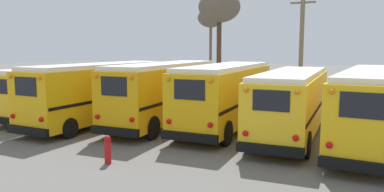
{
  "coord_description": "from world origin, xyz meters",
  "views": [
    {
      "loc": [
        8.27,
        -17.52,
        4.11
      ],
      "look_at": [
        0.0,
        -0.11,
        1.64
      ],
      "focal_mm": 35.0,
      "sensor_mm": 36.0,
      "label": 1
    }
  ],
  "objects_px": {
    "school_bus_0": "(67,89)",
    "school_bus_2": "(165,91)",
    "school_bus_3": "(226,94)",
    "school_bus_5": "(372,104)",
    "bare_tree_0": "(219,8)",
    "bare_tree_1": "(211,19)",
    "school_bus_1": "(101,91)",
    "school_bus_4": "(292,101)",
    "fire_hydrant": "(108,149)",
    "utility_pole": "(301,45)"
  },
  "relations": [
    {
      "from": "school_bus_4",
      "to": "fire_hydrant",
      "type": "xyz_separation_m",
      "value": [
        -5.1,
        -7.2,
        -1.15
      ]
    },
    {
      "from": "school_bus_3",
      "to": "school_bus_5",
      "type": "distance_m",
      "value": 6.77
    },
    {
      "from": "school_bus_4",
      "to": "bare_tree_1",
      "type": "distance_m",
      "value": 26.13
    },
    {
      "from": "utility_pole",
      "to": "fire_hydrant",
      "type": "height_order",
      "value": "utility_pole"
    },
    {
      "from": "school_bus_2",
      "to": "bare_tree_1",
      "type": "height_order",
      "value": "bare_tree_1"
    },
    {
      "from": "utility_pole",
      "to": "school_bus_4",
      "type": "bearing_deg",
      "value": -82.48
    },
    {
      "from": "school_bus_1",
      "to": "bare_tree_1",
      "type": "relative_size",
      "value": 1.17
    },
    {
      "from": "school_bus_2",
      "to": "school_bus_3",
      "type": "height_order",
      "value": "school_bus_2"
    },
    {
      "from": "school_bus_0",
      "to": "bare_tree_0",
      "type": "height_order",
      "value": "bare_tree_0"
    },
    {
      "from": "school_bus_1",
      "to": "bare_tree_0",
      "type": "height_order",
      "value": "bare_tree_0"
    },
    {
      "from": "school_bus_3",
      "to": "bare_tree_0",
      "type": "height_order",
      "value": "bare_tree_0"
    },
    {
      "from": "school_bus_1",
      "to": "utility_pole",
      "type": "height_order",
      "value": "utility_pole"
    },
    {
      "from": "school_bus_4",
      "to": "bare_tree_0",
      "type": "height_order",
      "value": "bare_tree_0"
    },
    {
      "from": "bare_tree_1",
      "to": "school_bus_1",
      "type": "bearing_deg",
      "value": -82.42
    },
    {
      "from": "school_bus_5",
      "to": "bare_tree_0",
      "type": "bearing_deg",
      "value": 131.82
    },
    {
      "from": "school_bus_5",
      "to": "bare_tree_0",
      "type": "xyz_separation_m",
      "value": [
        -12.45,
        13.91,
        5.86
      ]
    },
    {
      "from": "school_bus_1",
      "to": "bare_tree_0",
      "type": "relative_size",
      "value": 1.1
    },
    {
      "from": "school_bus_2",
      "to": "utility_pole",
      "type": "relative_size",
      "value": 1.15
    },
    {
      "from": "school_bus_3",
      "to": "fire_hydrant",
      "type": "distance_m",
      "value": 7.8
    },
    {
      "from": "school_bus_3",
      "to": "school_bus_1",
      "type": "bearing_deg",
      "value": -166.92
    },
    {
      "from": "school_bus_4",
      "to": "school_bus_5",
      "type": "xyz_separation_m",
      "value": [
        3.38,
        -0.1,
        0.08
      ]
    },
    {
      "from": "bare_tree_1",
      "to": "fire_hydrant",
      "type": "xyz_separation_m",
      "value": [
        8.11,
        -29.01,
        -6.87
      ]
    },
    {
      "from": "utility_pole",
      "to": "bare_tree_1",
      "type": "height_order",
      "value": "bare_tree_1"
    },
    {
      "from": "school_bus_2",
      "to": "school_bus_4",
      "type": "xyz_separation_m",
      "value": [
        6.76,
        0.08,
        -0.14
      ]
    },
    {
      "from": "bare_tree_0",
      "to": "school_bus_3",
      "type": "bearing_deg",
      "value": -67.15
    },
    {
      "from": "school_bus_1",
      "to": "school_bus_2",
      "type": "height_order",
      "value": "school_bus_2"
    },
    {
      "from": "school_bus_3",
      "to": "bare_tree_0",
      "type": "relative_size",
      "value": 1.05
    },
    {
      "from": "bare_tree_0",
      "to": "bare_tree_1",
      "type": "bearing_deg",
      "value": 117.36
    },
    {
      "from": "fire_hydrant",
      "to": "bare_tree_1",
      "type": "bearing_deg",
      "value": 105.62
    },
    {
      "from": "school_bus_3",
      "to": "fire_hydrant",
      "type": "relative_size",
      "value": 9.26
    },
    {
      "from": "school_bus_2",
      "to": "fire_hydrant",
      "type": "relative_size",
      "value": 9.4
    },
    {
      "from": "school_bus_4",
      "to": "bare_tree_0",
      "type": "distance_m",
      "value": 17.56
    },
    {
      "from": "school_bus_1",
      "to": "bare_tree_1",
      "type": "xyz_separation_m",
      "value": [
        -3.07,
        23.08,
        5.62
      ]
    },
    {
      "from": "school_bus_0",
      "to": "school_bus_3",
      "type": "distance_m",
      "value": 10.16
    },
    {
      "from": "bare_tree_0",
      "to": "bare_tree_1",
      "type": "relative_size",
      "value": 1.06
    },
    {
      "from": "school_bus_3",
      "to": "bare_tree_0",
      "type": "distance_m",
      "value": 15.77
    },
    {
      "from": "bare_tree_1",
      "to": "school_bus_2",
      "type": "bearing_deg",
      "value": -73.58
    },
    {
      "from": "school_bus_3",
      "to": "fire_hydrant",
      "type": "height_order",
      "value": "school_bus_3"
    },
    {
      "from": "fire_hydrant",
      "to": "school_bus_3",
      "type": "bearing_deg",
      "value": 77.08
    },
    {
      "from": "school_bus_0",
      "to": "school_bus_2",
      "type": "xyz_separation_m",
      "value": [
        6.76,
        0.29,
        0.18
      ]
    },
    {
      "from": "school_bus_0",
      "to": "school_bus_3",
      "type": "height_order",
      "value": "school_bus_3"
    },
    {
      "from": "fire_hydrant",
      "to": "school_bus_2",
      "type": "bearing_deg",
      "value": 103.11
    },
    {
      "from": "school_bus_5",
      "to": "fire_hydrant",
      "type": "bearing_deg",
      "value": -140.04
    },
    {
      "from": "bare_tree_0",
      "to": "utility_pole",
      "type": "bearing_deg",
      "value": -19.71
    },
    {
      "from": "school_bus_1",
      "to": "school_bus_5",
      "type": "xyz_separation_m",
      "value": [
        13.51,
        1.17,
        -0.03
      ]
    },
    {
      "from": "utility_pole",
      "to": "bare_tree_1",
      "type": "bearing_deg",
      "value": 137.61
    },
    {
      "from": "school_bus_2",
      "to": "school_bus_4",
      "type": "height_order",
      "value": "school_bus_2"
    },
    {
      "from": "school_bus_4",
      "to": "utility_pole",
      "type": "height_order",
      "value": "utility_pole"
    },
    {
      "from": "school_bus_0",
      "to": "school_bus_1",
      "type": "xyz_separation_m",
      "value": [
        3.38,
        -0.9,
        0.15
      ]
    },
    {
      "from": "school_bus_4",
      "to": "bare_tree_1",
      "type": "height_order",
      "value": "bare_tree_1"
    }
  ]
}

